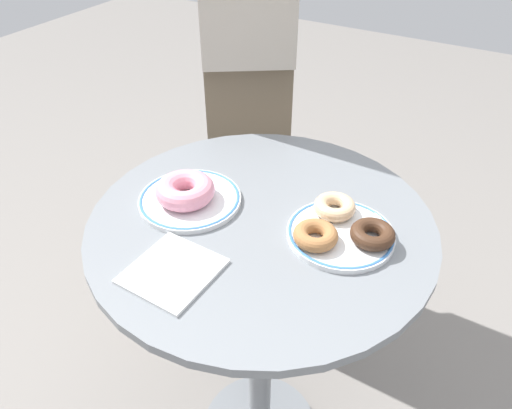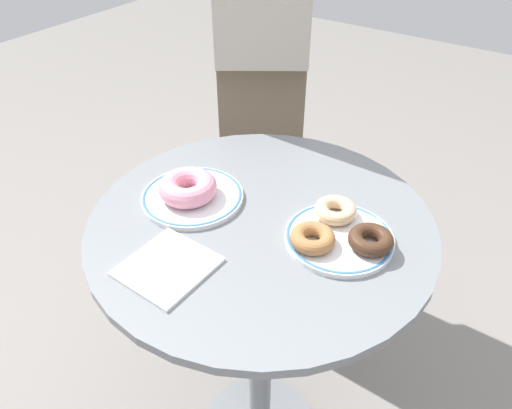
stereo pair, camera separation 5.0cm
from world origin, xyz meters
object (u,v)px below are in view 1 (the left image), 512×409
plate_left (190,199)px  plate_right (341,234)px  donut_chocolate (373,234)px  donut_glazed (335,207)px  cafe_table (261,301)px  paper_napkin (173,271)px  person_figure (246,63)px  donut_pink_frosted (185,190)px  donut_cinnamon (316,235)px

plate_left → plate_right: same height
plate_right → donut_chocolate: 0.06m
plate_left → donut_glazed: size_ratio=2.56×
cafe_table → paper_napkin: paper_napkin is taller
cafe_table → plate_left: size_ratio=3.87×
paper_napkin → person_figure: 0.74m
donut_pink_frosted → person_figure: person_figure is taller
person_figure → donut_glazed: bearing=-43.6°
person_figure → donut_pink_frosted: bearing=-71.0°
donut_cinnamon → person_figure: bearing=131.0°
plate_left → person_figure: size_ratio=0.12×
donut_cinnamon → donut_pink_frosted: bearing=-177.2°
plate_right → person_figure: (-0.47, 0.47, 0.06)m
donut_glazed → person_figure: size_ratio=0.05×
plate_left → paper_napkin: bearing=-62.3°
donut_chocolate → donut_glazed: bearing=155.6°
cafe_table → donut_pink_frosted: size_ratio=6.80×
plate_left → paper_napkin: (0.09, -0.17, -0.00)m
plate_right → donut_glazed: (-0.03, 0.04, 0.02)m
plate_left → donut_pink_frosted: bearing=-108.1°
donut_chocolate → person_figure: size_ratio=0.05×
plate_left → donut_cinnamon: bearing=1.0°
donut_glazed → cafe_table: bearing=-147.7°
plate_right → donut_chocolate: size_ratio=2.47×
donut_glazed → paper_napkin: size_ratio=0.55×
donut_chocolate → donut_glazed: same height
cafe_table → plate_right: bearing=10.8°
plate_right → paper_napkin: (-0.20, -0.22, -0.00)m
donut_pink_frosted → donut_chocolate: (0.35, 0.06, -0.01)m
donut_cinnamon → person_figure: person_figure is taller
donut_glazed → person_figure: bearing=136.4°
cafe_table → person_figure: (-0.33, 0.49, 0.30)m
cafe_table → plate_left: bearing=-171.0°
plate_left → donut_pink_frosted: size_ratio=1.76×
person_figure → plate_left: bearing=-70.5°
paper_napkin → cafe_table: bearing=73.6°
plate_left → donut_chocolate: bearing=9.2°
donut_pink_frosted → donut_cinnamon: bearing=2.8°
cafe_table → donut_chocolate: size_ratio=9.93×
person_figure → paper_napkin: bearing=-68.4°
plate_right → person_figure: bearing=135.5°
donut_chocolate → donut_cinnamon: size_ratio=1.00×
donut_chocolate → paper_napkin: (-0.26, -0.22, -0.02)m
donut_glazed → plate_right: bearing=-54.4°
cafe_table → donut_glazed: donut_glazed is taller
plate_right → donut_chocolate: bearing=5.6°
cafe_table → paper_napkin: 0.31m
plate_left → donut_pink_frosted: (-0.00, -0.01, 0.03)m
donut_pink_frosted → paper_napkin: size_ratio=0.81×
plate_left → donut_cinnamon: donut_cinnamon is taller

